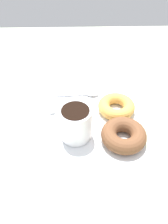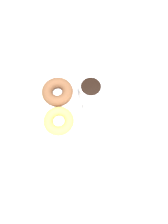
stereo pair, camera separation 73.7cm
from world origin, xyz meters
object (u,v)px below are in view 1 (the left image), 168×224
at_px(coffee_cup, 76,122).
at_px(sugar_cube, 52,110).
at_px(donut_near_cup, 116,106).
at_px(spoon, 86,94).
at_px(donut_far, 124,135).

relative_size(coffee_cup, sugar_cube, 7.14).
height_order(donut_near_cup, spoon, donut_near_cup).
xyz_separation_m(coffee_cup, donut_near_cup, (-0.08, 0.11, -0.03)).
height_order(donut_far, sugar_cube, donut_far).
height_order(spoon, sugar_cube, sugar_cube).
relative_size(spoon, sugar_cube, 9.12).
bearing_deg(spoon, coffee_cup, -11.09).
height_order(donut_near_cup, sugar_cube, donut_near_cup).
bearing_deg(coffee_cup, spoon, 168.91).
xyz_separation_m(coffee_cup, sugar_cube, (-0.08, -0.07, -0.04)).
xyz_separation_m(donut_near_cup, donut_far, (0.11, 0.00, 0.00)).
height_order(coffee_cup, donut_far, coffee_cup).
distance_m(donut_far, spoon, 0.19).
bearing_deg(sugar_cube, coffee_cup, 38.83).
distance_m(donut_near_cup, sugar_cube, 0.18).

